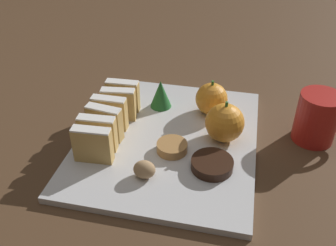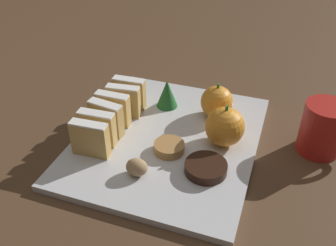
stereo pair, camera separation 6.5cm
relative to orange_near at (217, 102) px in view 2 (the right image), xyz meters
The scene contains 15 objects.
ground_plane 0.12m from the orange_near, 124.19° to the right, with size 6.00×6.00×0.00m, color #513823.
serving_platter 0.12m from the orange_near, 124.19° to the right, with size 0.31×0.37×0.01m.
stollen_slice_front 0.25m from the orange_near, 133.03° to the right, with size 0.06×0.02×0.06m.
stollen_slice_second 0.23m from the orange_near, 139.00° to the right, with size 0.06×0.02×0.06m.
stollen_slice_third 0.21m from the orange_near, 145.31° to the right, with size 0.06×0.03×0.06m.
stollen_slice_fourth 0.19m from the orange_near, 153.18° to the right, with size 0.06×0.02×0.06m.
stollen_slice_fifth 0.18m from the orange_near, 161.25° to the right, with size 0.06×0.03×0.06m.
stollen_slice_sixth 0.17m from the orange_near, behind, with size 0.06×0.02×0.06m.
orange_near is the anchor object (origin of this frame).
orange_far 0.08m from the orange_near, 67.64° to the right, with size 0.07×0.07×0.08m.
walnut 0.22m from the orange_near, 111.18° to the right, with size 0.03×0.03×0.03m.
chocolate_cookie 0.16m from the orange_near, 82.19° to the right, with size 0.07×0.07×0.02m.
gingerbread_cookie 0.14m from the orange_near, 110.59° to the right, with size 0.05×0.05×0.02m.
evergreen_sprig 0.10m from the orange_near, behind, with size 0.04×0.04×0.06m.
coffee_mug 0.19m from the orange_near, ahead, with size 0.10×0.07×0.09m.
Camera 2 is at (0.18, -0.50, 0.42)m, focal length 40.00 mm.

